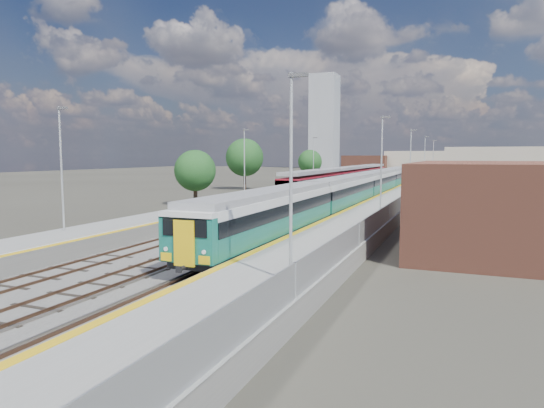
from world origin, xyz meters
The scene contains 12 objects.
ground centered at (0.00, 50.00, 0.00)m, with size 320.00×320.00×0.00m, color #47443A.
ballast_bed centered at (-2.25, 52.50, 0.03)m, with size 10.50×155.00×0.06m, color #565451.
tracks centered at (-1.65, 54.18, 0.11)m, with size 8.96×160.00×0.17m.
platform_right centered at (5.28, 52.49, 0.54)m, with size 4.70×155.00×8.52m.
platform_left centered at (-9.05, 52.49, 0.52)m, with size 4.30×155.00×8.52m.
buildings centered at (-18.12, 138.60, 10.70)m, with size 72.00×185.50×40.00m.
green_train centered at (1.50, 40.53, 2.09)m, with size 2.69×75.09×2.97m.
red_train centered at (-5.50, 63.96, 2.14)m, with size 2.87×58.26×3.63m.
tree_a centered at (-15.58, 32.54, 3.92)m, with size 4.60×4.60×6.24m.
tree_b centered at (-21.36, 57.97, 5.28)m, with size 6.19×6.19×8.38m.
tree_c centered at (-18.13, 83.55, 4.29)m, with size 5.03×5.03×6.82m.
tree_d centered at (23.44, 72.45, 3.44)m, with size 4.04×4.04×5.47m.
Camera 1 is at (12.43, -14.41, 5.61)m, focal length 32.00 mm.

